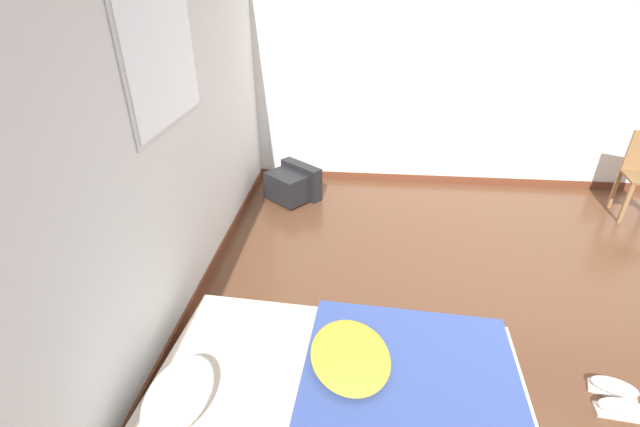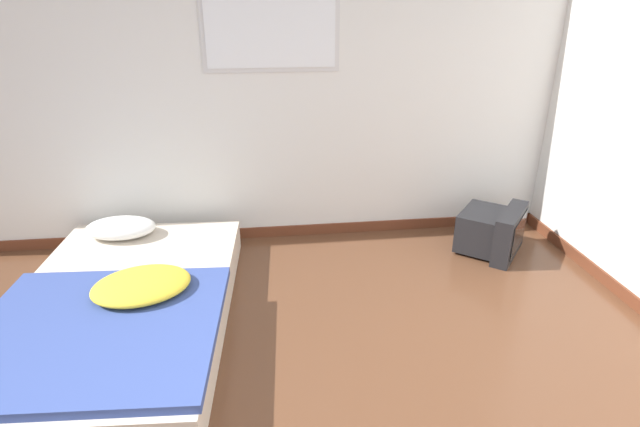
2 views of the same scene
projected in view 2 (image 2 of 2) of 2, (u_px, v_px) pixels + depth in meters
wall_back at (257, 84)px, 3.84m from camera, size 7.26×0.08×2.60m
mattress_bed at (120, 307)px, 3.09m from camera, size 1.43×2.17×0.37m
crt_tv at (493, 231)px, 4.01m from camera, size 0.66×0.67×0.38m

